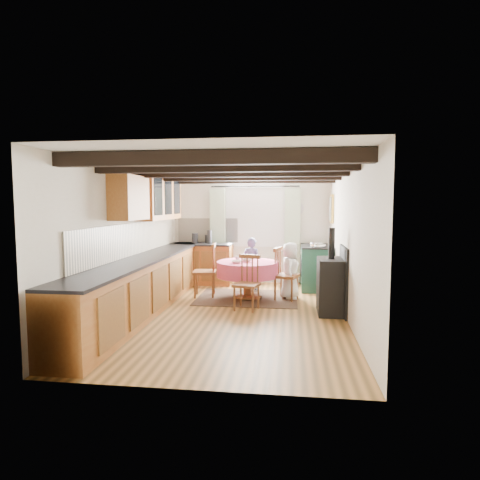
# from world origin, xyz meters

# --- Properties ---
(floor) EXTENTS (3.60, 5.50, 0.00)m
(floor) POSITION_xyz_m (0.00, 0.00, 0.00)
(floor) COLOR #A97436
(floor) RESTS_ON ground
(ceiling) EXTENTS (3.60, 5.50, 0.00)m
(ceiling) POSITION_xyz_m (0.00, 0.00, 2.40)
(ceiling) COLOR white
(ceiling) RESTS_ON ground
(wall_back) EXTENTS (3.60, 0.00, 2.40)m
(wall_back) POSITION_xyz_m (0.00, 2.75, 1.20)
(wall_back) COLOR silver
(wall_back) RESTS_ON ground
(wall_front) EXTENTS (3.60, 0.00, 2.40)m
(wall_front) POSITION_xyz_m (0.00, -2.75, 1.20)
(wall_front) COLOR silver
(wall_front) RESTS_ON ground
(wall_left) EXTENTS (0.00, 5.50, 2.40)m
(wall_left) POSITION_xyz_m (-1.80, 0.00, 1.20)
(wall_left) COLOR silver
(wall_left) RESTS_ON ground
(wall_right) EXTENTS (0.00, 5.50, 2.40)m
(wall_right) POSITION_xyz_m (1.80, 0.00, 1.20)
(wall_right) COLOR silver
(wall_right) RESTS_ON ground
(beam_a) EXTENTS (3.60, 0.16, 0.16)m
(beam_a) POSITION_xyz_m (0.00, -2.00, 2.31)
(beam_a) COLOR black
(beam_a) RESTS_ON ceiling
(beam_b) EXTENTS (3.60, 0.16, 0.16)m
(beam_b) POSITION_xyz_m (0.00, -1.00, 2.31)
(beam_b) COLOR black
(beam_b) RESTS_ON ceiling
(beam_c) EXTENTS (3.60, 0.16, 0.16)m
(beam_c) POSITION_xyz_m (0.00, 0.00, 2.31)
(beam_c) COLOR black
(beam_c) RESTS_ON ceiling
(beam_d) EXTENTS (3.60, 0.16, 0.16)m
(beam_d) POSITION_xyz_m (0.00, 1.00, 2.31)
(beam_d) COLOR black
(beam_d) RESTS_ON ceiling
(beam_e) EXTENTS (3.60, 0.16, 0.16)m
(beam_e) POSITION_xyz_m (0.00, 2.00, 2.31)
(beam_e) COLOR black
(beam_e) RESTS_ON ceiling
(splash_left) EXTENTS (0.02, 4.50, 0.55)m
(splash_left) POSITION_xyz_m (-1.78, 0.30, 1.20)
(splash_left) COLOR beige
(splash_left) RESTS_ON wall_left
(splash_back) EXTENTS (1.40, 0.02, 0.55)m
(splash_back) POSITION_xyz_m (-1.00, 2.73, 1.20)
(splash_back) COLOR beige
(splash_back) RESTS_ON wall_back
(base_cabinet_left) EXTENTS (0.60, 5.30, 0.88)m
(base_cabinet_left) POSITION_xyz_m (-1.50, 0.00, 0.44)
(base_cabinet_left) COLOR #9C622D
(base_cabinet_left) RESTS_ON floor
(base_cabinet_back) EXTENTS (1.30, 0.60, 0.88)m
(base_cabinet_back) POSITION_xyz_m (-1.05, 2.45, 0.44)
(base_cabinet_back) COLOR #9C622D
(base_cabinet_back) RESTS_ON floor
(worktop_left) EXTENTS (0.64, 5.30, 0.04)m
(worktop_left) POSITION_xyz_m (-1.48, 0.00, 0.90)
(worktop_left) COLOR black
(worktop_left) RESTS_ON base_cabinet_left
(worktop_back) EXTENTS (1.30, 0.64, 0.04)m
(worktop_back) POSITION_xyz_m (-1.05, 2.43, 0.90)
(worktop_back) COLOR black
(worktop_back) RESTS_ON base_cabinet_back
(wall_cabinet_glass) EXTENTS (0.34, 1.80, 0.90)m
(wall_cabinet_glass) POSITION_xyz_m (-1.63, 1.20, 1.95)
(wall_cabinet_glass) COLOR #9C622D
(wall_cabinet_glass) RESTS_ON wall_left
(wall_cabinet_solid) EXTENTS (0.34, 0.90, 0.70)m
(wall_cabinet_solid) POSITION_xyz_m (-1.63, -0.30, 1.90)
(wall_cabinet_solid) COLOR #9C622D
(wall_cabinet_solid) RESTS_ON wall_left
(window_frame) EXTENTS (1.34, 0.03, 1.54)m
(window_frame) POSITION_xyz_m (0.10, 2.73, 1.60)
(window_frame) COLOR white
(window_frame) RESTS_ON wall_back
(window_pane) EXTENTS (1.20, 0.01, 1.40)m
(window_pane) POSITION_xyz_m (0.10, 2.74, 1.60)
(window_pane) COLOR white
(window_pane) RESTS_ON wall_back
(curtain_left) EXTENTS (0.35, 0.10, 2.10)m
(curtain_left) POSITION_xyz_m (-0.75, 2.65, 1.10)
(curtain_left) COLOR beige
(curtain_left) RESTS_ON wall_back
(curtain_right) EXTENTS (0.35, 0.10, 2.10)m
(curtain_right) POSITION_xyz_m (0.95, 2.65, 1.10)
(curtain_right) COLOR beige
(curtain_right) RESTS_ON wall_back
(curtain_rod) EXTENTS (2.00, 0.03, 0.03)m
(curtain_rod) POSITION_xyz_m (0.10, 2.65, 2.20)
(curtain_rod) COLOR black
(curtain_rod) RESTS_ON wall_back
(wall_picture) EXTENTS (0.04, 0.50, 0.60)m
(wall_picture) POSITION_xyz_m (1.77, 2.30, 1.70)
(wall_picture) COLOR gold
(wall_picture) RESTS_ON wall_right
(wall_plate) EXTENTS (0.30, 0.02, 0.30)m
(wall_plate) POSITION_xyz_m (1.05, 2.72, 1.70)
(wall_plate) COLOR silver
(wall_plate) RESTS_ON wall_back
(rug) EXTENTS (1.90, 1.48, 0.01)m
(rug) POSITION_xyz_m (0.10, 1.14, 0.01)
(rug) COLOR #3B2216
(rug) RESTS_ON floor
(dining_table) EXTENTS (1.17, 1.17, 0.71)m
(dining_table) POSITION_xyz_m (0.10, 1.14, 0.35)
(dining_table) COLOR #E3476C
(dining_table) RESTS_ON floor
(chair_near) EXTENTS (0.49, 0.50, 0.94)m
(chair_near) POSITION_xyz_m (0.18, 0.28, 0.47)
(chair_near) COLOR brown
(chair_near) RESTS_ON floor
(chair_left) EXTENTS (0.52, 0.50, 1.04)m
(chair_left) POSITION_xyz_m (-0.74, 1.18, 0.52)
(chair_left) COLOR brown
(chair_left) RESTS_ON floor
(chair_right) EXTENTS (0.56, 0.54, 0.99)m
(chair_right) POSITION_xyz_m (0.85, 1.09, 0.50)
(chair_right) COLOR brown
(chair_right) RESTS_ON floor
(aga_range) EXTENTS (0.67, 1.03, 0.95)m
(aga_range) POSITION_xyz_m (1.47, 2.17, 0.47)
(aga_range) COLOR #183B2D
(aga_range) RESTS_ON floor
(cast_iron_stove) EXTENTS (0.42, 0.71, 1.42)m
(cast_iron_stove) POSITION_xyz_m (1.58, 0.24, 0.71)
(cast_iron_stove) COLOR black
(cast_iron_stove) RESTS_ON floor
(child_far) EXTENTS (0.47, 0.38, 1.11)m
(child_far) POSITION_xyz_m (0.11, 1.90, 0.55)
(child_far) COLOR #4E4F77
(child_far) RESTS_ON floor
(child_right) EXTENTS (0.38, 0.55, 1.08)m
(child_right) POSITION_xyz_m (0.91, 1.19, 0.54)
(child_right) COLOR white
(child_right) RESTS_ON floor
(bowl_a) EXTENTS (0.22, 0.22, 0.05)m
(bowl_a) POSITION_xyz_m (-0.08, 0.91, 0.73)
(bowl_a) COLOR silver
(bowl_a) RESTS_ON dining_table
(bowl_b) EXTENTS (0.27, 0.27, 0.06)m
(bowl_b) POSITION_xyz_m (0.09, 1.13, 0.74)
(bowl_b) COLOR silver
(bowl_b) RESTS_ON dining_table
(cup) EXTENTS (0.15, 0.15, 0.10)m
(cup) POSITION_xyz_m (-0.09, 1.17, 0.76)
(cup) COLOR silver
(cup) RESTS_ON dining_table
(canister_tall) EXTENTS (0.13, 0.13, 0.23)m
(canister_tall) POSITION_xyz_m (-1.23, 2.41, 1.03)
(canister_tall) COLOR #262628
(canister_tall) RESTS_ON worktop_back
(canister_wide) EXTENTS (0.17, 0.17, 0.19)m
(canister_wide) POSITION_xyz_m (-0.94, 2.54, 1.01)
(canister_wide) COLOR #262628
(canister_wide) RESTS_ON worktop_back
(canister_slim) EXTENTS (0.11, 0.11, 0.30)m
(canister_slim) POSITION_xyz_m (-0.90, 2.44, 1.07)
(canister_slim) COLOR #262628
(canister_slim) RESTS_ON worktop_back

